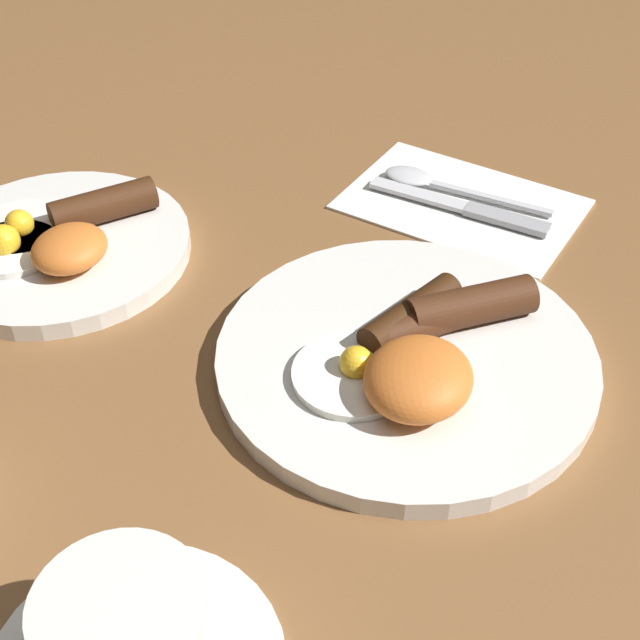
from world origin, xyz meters
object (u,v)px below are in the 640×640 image
(spoon, at_px, (427,181))
(breakfast_plate_near, at_px, (411,356))
(breakfast_plate_far, at_px, (58,244))
(knife, at_px, (468,208))

(spoon, bearing_deg, breakfast_plate_near, 108.50)
(breakfast_plate_near, relative_size, spoon, 1.71)
(breakfast_plate_near, xyz_separation_m, breakfast_plate_far, (-0.00, 0.31, -0.00))
(breakfast_plate_far, xyz_separation_m, knife, (0.21, -0.28, -0.01))
(breakfast_plate_far, height_order, knife, breakfast_plate_far)
(breakfast_plate_far, relative_size, knife, 1.31)
(breakfast_plate_near, xyz_separation_m, spoon, (0.23, 0.08, -0.01))
(breakfast_plate_near, height_order, breakfast_plate_far, breakfast_plate_near)
(breakfast_plate_far, bearing_deg, knife, -52.96)
(breakfast_plate_near, height_order, spoon, breakfast_plate_near)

